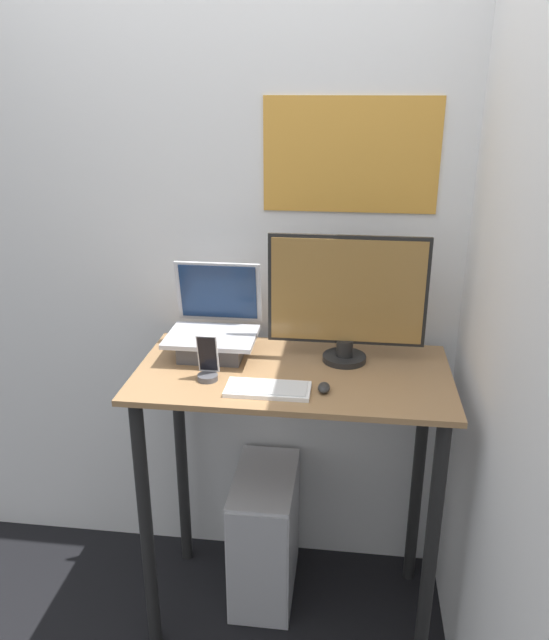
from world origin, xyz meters
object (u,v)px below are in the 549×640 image
object	(u,v)px
laptop	(213,333)
cell_phone	(208,365)
keyboard	(268,389)
mouse	(324,388)
computer_tower	(265,534)
monitor	(347,300)

from	to	relation	value
laptop	cell_phone	bearing A→B (deg)	-82.89
cell_phone	keyboard	bearing A→B (deg)	-16.87
mouse	computer_tower	world-z (taller)	mouse
computer_tower	monitor	bearing A→B (deg)	2.21
cell_phone	mouse	bearing A→B (deg)	-6.49
laptop	monitor	world-z (taller)	monitor
laptop	keyboard	bearing A→B (deg)	-48.98
keyboard	computer_tower	bearing A→B (deg)	101.03
laptop	mouse	xyz separation A→B (m)	(0.40, -0.25, -0.06)
computer_tower	mouse	bearing A→B (deg)	-46.40
mouse	computer_tower	distance (m)	0.84
keyboard	monitor	bearing A→B (deg)	48.74
keyboard	computer_tower	xyz separation A→B (m)	(-0.05, 0.25, -0.77)
monitor	keyboard	distance (m)	0.41
laptop	monitor	xyz separation A→B (m)	(0.46, -0.00, 0.15)
laptop	cell_phone	size ratio (longest dim) A/B	2.00
keyboard	cell_phone	size ratio (longest dim) A/B	1.71
mouse	cell_phone	size ratio (longest dim) A/B	0.39
monitor	cell_phone	xyz separation A→B (m)	(-0.44, -0.20, -0.17)
laptop	keyboard	distance (m)	0.36
mouse	computer_tower	bearing A→B (deg)	133.60
monitor	mouse	distance (m)	0.33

